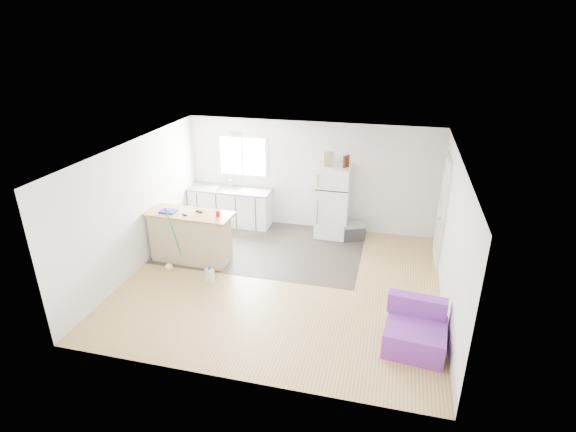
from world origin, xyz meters
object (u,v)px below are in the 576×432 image
object	(u,v)px
red_cup	(218,213)
cardboard_box	(328,159)
bottle_left	(345,162)
peninsula	(191,237)
refrigerator	(333,201)
mop	(171,259)
blue_tray	(168,211)
cooler	(353,231)
bottle_right	(348,161)
kitchen_cabinets	(230,206)
cleaner_jug	(210,275)
purple_seat	(415,332)

from	to	relation	value
red_cup	cardboard_box	distance (m)	2.58
bottle_left	red_cup	bearing A→B (deg)	-140.16
peninsula	refrigerator	distance (m)	3.07
peninsula	bottle_left	xyz separation A→B (m)	(2.69, 1.73, 1.19)
mop	blue_tray	bearing A→B (deg)	127.09
blue_tray	red_cup	bearing A→B (deg)	2.83
cooler	bottle_right	distance (m)	1.52
kitchen_cabinets	mop	xyz separation A→B (m)	(-0.34, -2.29, -0.20)
peninsula	cardboard_box	world-z (taller)	cardboard_box
cooler	kitchen_cabinets	bearing A→B (deg)	153.04
cleaner_jug	mop	xyz separation A→B (m)	(-0.88, 0.24, 0.10)
purple_seat	bottle_right	bearing A→B (deg)	118.69
cooler	cleaner_jug	bearing A→B (deg)	-157.67
cooler	cardboard_box	size ratio (longest dim) A/B	1.92
kitchen_cabinets	blue_tray	distance (m)	2.06
kitchen_cabinets	peninsula	world-z (taller)	kitchen_cabinets
kitchen_cabinets	blue_tray	xyz separation A→B (m)	(-0.50, -1.91, 0.59)
cooler	refrigerator	bearing A→B (deg)	142.81
cardboard_box	bottle_right	xyz separation A→B (m)	(0.40, 0.04, -0.02)
red_cup	blue_tray	xyz separation A→B (m)	(-0.98, -0.05, -0.04)
blue_tray	bottle_left	bearing A→B (deg)	30.25
blue_tray	bottle_left	world-z (taller)	bottle_left
purple_seat	cooler	bearing A→B (deg)	116.54
refrigerator	mop	distance (m)	3.56
red_cup	cardboard_box	bearing A→B (deg)	45.78
cardboard_box	bottle_left	xyz separation A→B (m)	(0.35, -0.05, -0.02)
refrigerator	cooler	distance (m)	0.77
cleaner_jug	mop	distance (m)	0.92
purple_seat	blue_tray	xyz separation A→B (m)	(-4.58, 1.54, 0.77)
cleaner_jug	peninsula	bearing A→B (deg)	151.49
cooler	peninsula	bearing A→B (deg)	-173.98
cooler	cardboard_box	bearing A→B (deg)	147.99
refrigerator	blue_tray	bearing A→B (deg)	-146.19
cleaner_jug	bottle_right	distance (m)	3.61
kitchen_cabinets	red_cup	world-z (taller)	red_cup
cooler	purple_seat	xyz separation A→B (m)	(1.25, -3.29, 0.06)
refrigerator	bottle_left	world-z (taller)	bottle_left
refrigerator	cardboard_box	world-z (taller)	cardboard_box
cleaner_jug	bottle_right	xyz separation A→B (m)	(2.09, 2.51, 1.56)
purple_seat	mop	distance (m)	4.57
peninsula	cleaner_jug	distance (m)	1.02
cleaner_jug	mop	bearing A→B (deg)	-177.66
red_cup	bottle_left	world-z (taller)	bottle_left
kitchen_cabinets	cooler	world-z (taller)	kitchen_cabinets
peninsula	refrigerator	world-z (taller)	refrigerator
cardboard_box	red_cup	bearing A→B (deg)	-134.22
peninsula	blue_tray	distance (m)	0.64
peninsula	red_cup	bearing A→B (deg)	0.67
purple_seat	bottle_left	bearing A→B (deg)	120.02
kitchen_cabinets	mop	bearing A→B (deg)	-98.48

